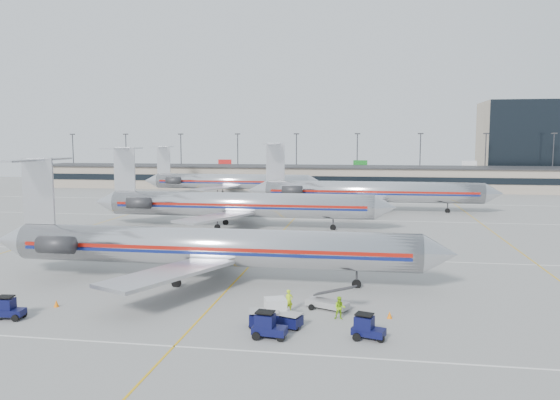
% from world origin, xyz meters
% --- Properties ---
extents(ground, '(260.00, 260.00, 0.00)m').
position_xyz_m(ground, '(0.00, 0.00, 0.00)').
color(ground, gray).
rests_on(ground, ground).
extents(apron_markings, '(160.00, 0.15, 0.02)m').
position_xyz_m(apron_markings, '(0.00, 10.00, 0.01)').
color(apron_markings, silver).
rests_on(apron_markings, ground).
extents(terminal, '(162.00, 17.00, 6.25)m').
position_xyz_m(terminal, '(0.00, 97.97, 3.16)').
color(terminal, gray).
rests_on(terminal, ground).
extents(light_mast_row, '(163.60, 0.40, 15.28)m').
position_xyz_m(light_mast_row, '(0.00, 112.00, 8.58)').
color(light_mast_row, '#38383D').
rests_on(light_mast_row, ground).
extents(distant_building, '(30.00, 20.00, 25.00)m').
position_xyz_m(distant_building, '(62.00, 128.00, 12.50)').
color(distant_building, tan).
rests_on(distant_building, ground).
extents(jet_foreground, '(44.03, 25.93, 11.53)m').
position_xyz_m(jet_foreground, '(-2.87, -2.07, 3.34)').
color(jet_foreground, silver).
rests_on(jet_foreground, ground).
extents(jet_second_row, '(46.56, 27.42, 12.19)m').
position_xyz_m(jet_second_row, '(-7.75, 29.47, 3.54)').
color(jet_second_row, silver).
rests_on(jet_second_row, ground).
extents(jet_third_row, '(46.72, 28.74, 12.78)m').
position_xyz_m(jet_third_row, '(12.00, 51.95, 3.71)').
color(jet_third_row, silver).
rests_on(jet_third_row, ground).
extents(jet_back_row, '(43.37, 26.68, 11.86)m').
position_xyz_m(jet_back_row, '(-20.84, 76.15, 3.44)').
color(jet_back_row, silver).
rests_on(jet_back_row, ground).
extents(tug_left, '(2.20, 1.23, 1.72)m').
position_xyz_m(tug_left, '(-13.93, -14.80, 0.78)').
color(tug_left, '#090B34').
rests_on(tug_left, ground).
extents(tug_center, '(2.37, 1.39, 1.83)m').
position_xyz_m(tug_center, '(5.65, -15.64, 0.84)').
color(tug_center, '#090B34').
rests_on(tug_center, ground).
extents(tug_right, '(2.36, 1.66, 1.74)m').
position_xyz_m(tug_right, '(12.14, -14.79, 0.79)').
color(tug_right, '#090B34').
rests_on(tug_right, ground).
extents(cart_inner, '(2.33, 1.81, 1.18)m').
position_xyz_m(cart_inner, '(4.97, -13.43, 0.63)').
color(cart_inner, '#090B34').
rests_on(cart_inner, ground).
extents(cart_outer, '(2.16, 1.79, 1.05)m').
position_xyz_m(cart_outer, '(6.69, -13.43, 0.56)').
color(cart_outer, '#090B34').
rests_on(cart_outer, ground).
extents(uld_container, '(2.14, 1.97, 1.84)m').
position_xyz_m(uld_container, '(5.67, -12.63, 0.93)').
color(uld_container, '#2D2D30').
rests_on(uld_container, ground).
extents(belt_loader, '(4.08, 2.47, 2.10)m').
position_xyz_m(belt_loader, '(9.19, -8.66, 0.56)').
color(belt_loader, gray).
rests_on(belt_loader, ground).
extents(ramp_worker_near, '(0.75, 0.66, 1.72)m').
position_xyz_m(ramp_worker_near, '(6.24, -9.84, 0.86)').
color(ramp_worker_near, '#BFEB16').
rests_on(ramp_worker_near, ground).
extents(ramp_worker_far, '(0.86, 0.68, 1.71)m').
position_xyz_m(ramp_worker_far, '(10.18, -10.97, 0.85)').
color(ramp_worker_far, '#89C913').
rests_on(ramp_worker_far, ground).
extents(cone_right, '(0.50, 0.50, 0.53)m').
position_xyz_m(cone_right, '(13.82, -10.20, 0.27)').
color(cone_right, orange).
rests_on(cone_right, ground).
extents(cone_left, '(0.53, 0.53, 0.55)m').
position_xyz_m(cone_left, '(-12.09, -11.51, 0.28)').
color(cone_left, orange).
rests_on(cone_left, ground).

